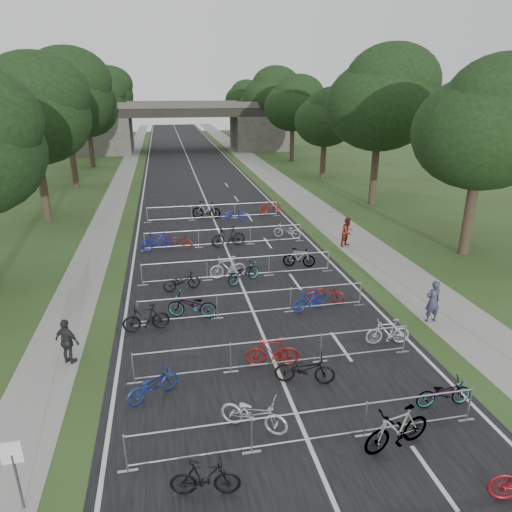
{
  "coord_description": "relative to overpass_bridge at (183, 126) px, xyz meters",
  "views": [
    {
      "loc": [
        -3.24,
        -5.44,
        8.75
      ],
      "look_at": [
        0.87,
        14.98,
        1.1
      ],
      "focal_mm": 32.0,
      "sensor_mm": 36.0,
      "label": 1
    }
  ],
  "objects": [
    {
      "name": "road",
      "position": [
        0.0,
        -15.0,
        -3.53
      ],
      "size": [
        11.0,
        140.0,
        0.01
      ],
      "primitive_type": "cube",
      "color": "black",
      "rests_on": "ground"
    },
    {
      "name": "sidewalk_right",
      "position": [
        8.0,
        -15.0,
        -3.53
      ],
      "size": [
        3.0,
        140.0,
        0.01
      ],
      "primitive_type": "cube",
      "color": "gray",
      "rests_on": "ground"
    },
    {
      "name": "sidewalk_left",
      "position": [
        -7.5,
        -15.0,
        -3.53
      ],
      "size": [
        2.0,
        140.0,
        0.01
      ],
      "primitive_type": "cube",
      "color": "gray",
      "rests_on": "ground"
    },
    {
      "name": "lane_markings",
      "position": [
        0.0,
        -15.0,
        -3.53
      ],
      "size": [
        0.12,
        140.0,
        0.0
      ],
      "primitive_type": "cube",
      "color": "silver",
      "rests_on": "ground"
    },
    {
      "name": "overpass_bridge",
      "position": [
        0.0,
        0.0,
        0.0
      ],
      "size": [
        31.0,
        8.0,
        7.05
      ],
      "color": "#42413B",
      "rests_on": "ground"
    },
    {
      "name": "park_sign",
      "position": [
        -6.8,
        -62.0,
        -2.27
      ],
      "size": [
        0.45,
        0.06,
        1.83
      ],
      "color": "#4C4C51",
      "rests_on": "ground"
    },
    {
      "name": "tree_right_0",
      "position": [
        13.11,
        -49.07,
        3.39
      ],
      "size": [
        7.17,
        7.17,
        10.93
      ],
      "color": "#33261C",
      "rests_on": "ground"
    },
    {
      "name": "tree_left_1",
      "position": [
        -11.39,
        -37.07,
        3.77
      ],
      "size": [
        7.56,
        7.56,
        11.53
      ],
      "color": "#33261C",
      "rests_on": "ground"
    },
    {
      "name": "tree_right_1",
      "position": [
        13.11,
        -37.07,
        4.37
      ],
      "size": [
        8.18,
        8.18,
        12.47
      ],
      "color": "#33261C",
      "rests_on": "ground"
    },
    {
      "name": "tree_left_2",
      "position": [
        -11.39,
        -25.07,
        4.58
      ],
      "size": [
        8.4,
        8.4,
        12.81
      ],
      "color": "#33261C",
      "rests_on": "ground"
    },
    {
      "name": "tree_right_2",
      "position": [
        13.11,
        -25.07,
        2.41
      ],
      "size": [
        6.16,
        6.16,
        9.39
      ],
      "color": "#33261C",
      "rests_on": "ground"
    },
    {
      "name": "tree_left_3",
      "position": [
        -11.39,
        -13.07,
        2.96
      ],
      "size": [
        6.72,
        6.72,
        10.25
      ],
      "color": "#33261C",
      "rests_on": "ground"
    },
    {
      "name": "tree_right_3",
      "position": [
        13.11,
        -13.07,
        3.39
      ],
      "size": [
        7.17,
        7.17,
        10.93
      ],
      "color": "#33261C",
      "rests_on": "ground"
    },
    {
      "name": "tree_left_4",
      "position": [
        -11.39,
        -1.07,
        3.77
      ],
      "size": [
        7.56,
        7.56,
        11.53
      ],
      "color": "#33261C",
      "rests_on": "ground"
    },
    {
      "name": "tree_right_4",
      "position": [
        13.11,
        -1.07,
        4.37
      ],
      "size": [
        8.18,
        8.18,
        12.47
      ],
      "color": "#33261C",
      "rests_on": "ground"
    },
    {
      "name": "tree_left_5",
      "position": [
        -11.39,
        10.93,
        4.58
      ],
      "size": [
        8.4,
        8.4,
        12.81
      ],
      "color": "#33261C",
      "rests_on": "ground"
    },
    {
      "name": "tree_right_5",
      "position": [
        13.11,
        10.93,
        2.41
      ],
      "size": [
        6.16,
        6.16,
        9.39
      ],
      "color": "#33261C",
      "rests_on": "ground"
    },
    {
      "name": "tree_left_6",
      "position": [
        -11.39,
        22.93,
        2.96
      ],
      "size": [
        6.72,
        6.72,
        10.25
      ],
      "color": "#33261C",
      "rests_on": "ground"
    },
    {
      "name": "tree_right_6",
      "position": [
        13.11,
        22.93,
        3.39
      ],
      "size": [
        7.17,
        7.17,
        10.93
      ],
      "color": "#33261C",
      "rests_on": "ground"
    },
    {
      "name": "barrier_row_1",
      "position": [
        0.0,
        -61.4,
        -2.99
      ],
      "size": [
        9.7,
        0.08,
        1.1
      ],
      "color": "#AAADB2",
      "rests_on": "ground"
    },
    {
      "name": "barrier_row_2",
      "position": [
        0.0,
        -57.8,
        -2.99
      ],
      "size": [
        9.7,
        0.08,
        1.1
      ],
      "color": "#AAADB2",
      "rests_on": "ground"
    },
    {
      "name": "barrier_row_3",
      "position": [
        0.0,
        -54.0,
        -2.99
      ],
      "size": [
        9.7,
        0.08,
        1.1
      ],
      "color": "#AAADB2",
      "rests_on": "ground"
    },
    {
      "name": "barrier_row_4",
      "position": [
        0.0,
        -50.0,
        -2.99
      ],
      "size": [
        9.7,
        0.08,
        1.1
      ],
      "color": "#AAADB2",
      "rests_on": "ground"
    },
    {
      "name": "barrier_row_5",
      "position": [
        0.0,
        -45.0,
        -2.99
      ],
      "size": [
        9.7,
        0.08,
        1.1
      ],
      "color": "#AAADB2",
      "rests_on": "ground"
    },
    {
      "name": "barrier_row_6",
      "position": [
        0.0,
        -39.0,
        -2.99
      ],
      "size": [
        9.7,
        0.08,
        1.1
      ],
      "color": "#AAADB2",
      "rests_on": "ground"
    },
    {
      "name": "bike_4",
      "position": [
        -2.8,
        -62.44,
        -3.05
      ],
      "size": [
        1.67,
        0.72,
        0.97
      ],
      "primitive_type": "imported",
      "rotation": [
        0.0,
        0.0,
        1.4
      ],
      "color": "black",
      "rests_on": "ground"
    },
    {
      "name": "bike_5",
      "position": [
        -1.3,
        -60.54,
        -3.03
      ],
      "size": [
        2.0,
        1.59,
        1.02
      ],
      "primitive_type": "imported",
      "rotation": [
        0.0,
        0.0,
        1.02
      ],
      "color": "silver",
      "rests_on": "ground"
    },
    {
      "name": "bike_6",
      "position": [
        2.15,
        -61.95,
        -2.93
      ],
      "size": [
        2.07,
        0.97,
        1.2
      ],
      "primitive_type": "imported",
      "rotation": [
        0.0,
        0.0,
        4.93
      ],
      "color": "#AAADB2",
      "rests_on": "ground"
    },
    {
      "name": "bike_7",
      "position": [
        4.3,
        -60.68,
        -3.08
      ],
      "size": [
        1.72,
        0.62,
        0.9
      ],
      "primitive_type": "imported",
      "rotation": [
        0.0,
        0.0,
        1.56
      ],
      "color": "#AAADB2",
      "rests_on": "ground"
    },
    {
      "name": "bike_8",
      "position": [
        -4.01,
        -58.61,
        -3.08
      ],
      "size": [
        1.8,
        1.4,
        0.91
      ],
      "primitive_type": "imported",
      "rotation": [
        0.0,
        0.0,
        2.1
      ],
      "color": "navy",
      "rests_on": "ground"
    },
    {
      "name": "bike_9",
      "position": [
        -0.12,
        -57.69,
        -2.99
      ],
      "size": [
        1.86,
        0.79,
        1.08
      ],
      "primitive_type": "imported",
      "rotation": [
        0.0,
        0.0,
        4.55
      ],
      "color": "maroon",
      "rests_on": "ground"
    },
    {
      "name": "bike_10",
      "position": [
        0.66,
        -58.81,
        -3.04
      ],
      "size": [
        2.01,
        1.17,
        1.0
      ],
      "primitive_type": "imported",
      "rotation": [
        0.0,
        0.0,
        1.28
      ],
      "color": "black",
      "rests_on": "ground"
    },
    {
      "name": "bike_11",
      "position": [
        4.3,
        -57.16,
        -3.04
      ],
      "size": [
        1.68,
        0.61,
        0.99
      ],
      "primitive_type": "imported",
      "rotation": [
        0.0,
        0.0,
        4.62
      ],
      "color": "#AEAEB6",
      "rests_on": "ground"
    },
    {
      "name": "bike_12",
      "position": [
        -4.3,
        -54.41,
        -3.0
      ],
      "size": [
        1.82,
        0.68,
        1.07
      ],
      "primitive_type": "imported",
      "rotation": [
        0.0,
        0.0,
        4.81
      ],
      "color": "black",
      "rests_on": "ground"
    },
    {
      "name": "bike_13",
      "position": [
        -2.5,
        -53.68,
        -3.01
      ],
      "size": [
        2.12,
        1.22,
        1.05
      ],
      "primitive_type": "imported",
      "rotation": [
        0.0,
        0.0,
        4.43
      ],
      "color": "#AAADB2",
      "rests_on": "ground"
    },
    {
      "name": "bike_14",
      "position": [
        2.34,
        -54.04,
        -3.04
      ],
      "size": [
        1.71,
        0.96,
        0.99
      ],
      "primitive_type": "imported",
      "rotation": [
        0.0,
        0.0,
        5.03
      ],
      "color": "navy",
      "rests_on": "ground"
    },
    {
      "name": "bike_15",
      "position": [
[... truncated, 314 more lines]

